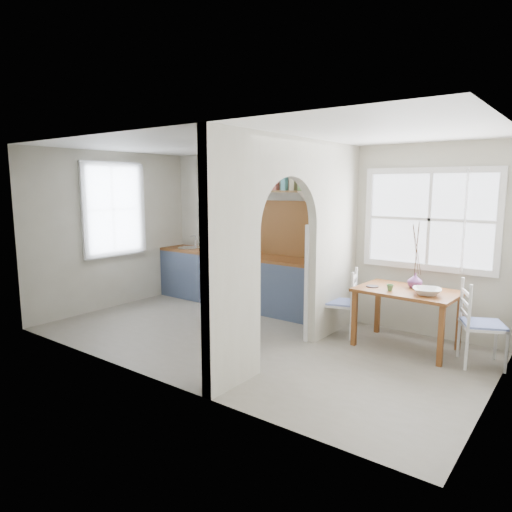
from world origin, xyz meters
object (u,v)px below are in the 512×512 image
Objects in this scene: dining_table at (406,319)px; vase at (415,280)px; chair_left at (339,302)px; chair_right at (483,324)px; kettle at (317,255)px.

vase is at bearing 81.38° from dining_table.
chair_left is 1.80m from chair_right.
chair_right reaches higher than dining_table.
dining_table is 1.23× the size of chair_right.
dining_table is 0.91m from chair_left.
chair_right is at bearing -13.27° from vase.
kettle is (-1.44, 0.24, 0.66)m from dining_table.
dining_table is 0.90m from chair_right.
dining_table is 4.39× the size of kettle.
chair_left is 0.95× the size of chair_right.
chair_right is at bearing -18.15° from kettle.
kettle is at bearing -135.94° from chair_left.
kettle reaches higher than chair_left.
dining_table is 6.30× the size of vase.
kettle is 1.43× the size of vase.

